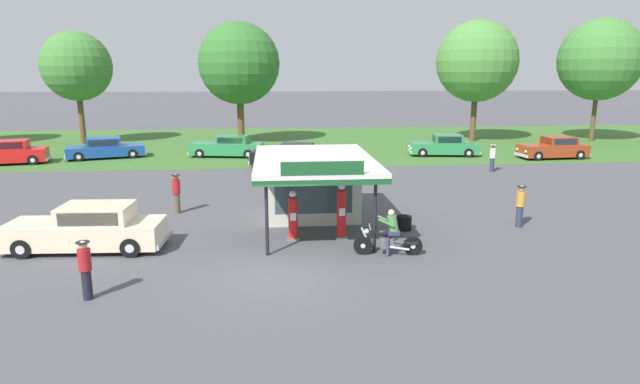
# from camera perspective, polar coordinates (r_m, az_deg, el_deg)

# --- Properties ---
(ground_plane) EXTENTS (300.00, 300.00, 0.00)m
(ground_plane) POSITION_cam_1_polar(r_m,az_deg,el_deg) (16.69, -4.29, -8.44)
(ground_plane) COLOR #4C4C51
(grass_verge_strip) EXTENTS (120.00, 24.00, 0.01)m
(grass_verge_strip) POSITION_cam_1_polar(r_m,az_deg,el_deg) (45.95, -4.96, 5.25)
(grass_verge_strip) COLOR #3D6B2D
(grass_verge_strip) RESTS_ON ground
(service_station_kiosk) EXTENTS (4.54, 7.21, 3.23)m
(service_station_kiosk) POSITION_cam_1_polar(r_m,az_deg,el_deg) (21.99, -0.93, 1.29)
(service_station_kiosk) COLOR beige
(service_station_kiosk) RESTS_ON ground
(gas_pump_nearside) EXTENTS (0.44, 0.44, 1.85)m
(gas_pump_nearside) POSITION_cam_1_polar(r_m,az_deg,el_deg) (19.37, -2.93, -2.75)
(gas_pump_nearside) COLOR slate
(gas_pump_nearside) RESTS_ON ground
(gas_pump_offside) EXTENTS (0.44, 0.44, 2.10)m
(gas_pump_offside) POSITION_cam_1_polar(r_m,az_deg,el_deg) (19.48, 2.32, -2.28)
(gas_pump_offside) COLOR slate
(gas_pump_offside) RESTS_ON ground
(motorcycle_with_rider) EXTENTS (2.31, 0.70, 1.58)m
(motorcycle_with_rider) POSITION_cam_1_polar(r_m,az_deg,el_deg) (17.97, 7.46, -4.73)
(motorcycle_with_rider) COLOR black
(motorcycle_with_rider) RESTS_ON ground
(featured_classic_sedan) EXTENTS (5.50, 2.12, 1.60)m
(featured_classic_sedan) POSITION_cam_1_polar(r_m,az_deg,el_deg) (20.00, -23.69, -3.69)
(featured_classic_sedan) COLOR beige
(featured_classic_sedan) RESTS_ON ground
(parked_car_back_row_far_right) EXTENTS (5.11, 2.81, 1.59)m
(parked_car_back_row_far_right) POSITION_cam_1_polar(r_m,az_deg,el_deg) (40.91, -30.43, 3.61)
(parked_car_back_row_far_right) COLOR red
(parked_car_back_row_far_right) RESTS_ON ground
(parked_car_back_row_far_left) EXTENTS (5.57, 2.75, 1.53)m
(parked_car_back_row_far_left) POSITION_cam_1_polar(r_m,az_deg,el_deg) (39.01, -9.86, 4.80)
(parked_car_back_row_far_left) COLOR #2D844C
(parked_car_back_row_far_left) RESTS_ON ground
(parked_car_back_row_centre) EXTENTS (5.18, 2.47, 1.55)m
(parked_car_back_row_centre) POSITION_cam_1_polar(r_m,az_deg,el_deg) (39.97, 13.22, 4.83)
(parked_car_back_row_centre) COLOR #2D844C
(parked_car_back_row_centre) RESTS_ON ground
(parked_car_back_row_centre_right) EXTENTS (5.62, 3.28, 1.46)m
(parked_car_back_row_centre_right) POSITION_cam_1_polar(r_m,az_deg,el_deg) (40.69, -22.08, 4.32)
(parked_car_back_row_centre_right) COLOR #19479E
(parked_car_back_row_centre_right) RESTS_ON ground
(parked_car_back_row_centre_left) EXTENTS (4.97, 2.14, 1.55)m
(parked_car_back_row_centre_left) POSITION_cam_1_polar(r_m,az_deg,el_deg) (41.16, 23.81, 4.31)
(parked_car_back_row_centre_left) COLOR #993819
(parked_car_back_row_centre_left) RESTS_ON ground
(parked_car_back_row_left) EXTENTS (5.37, 3.01, 1.50)m
(parked_car_back_row_left) POSITION_cam_1_polar(r_m,az_deg,el_deg) (34.42, -3.12, 3.89)
(parked_car_back_row_left) COLOR black
(parked_car_back_row_left) RESTS_ON ground
(bystander_strolling_foreground) EXTENTS (0.38, 0.38, 1.73)m
(bystander_strolling_foreground) POSITION_cam_1_polar(r_m,az_deg,el_deg) (23.79, -15.17, -0.02)
(bystander_strolling_foreground) COLOR brown
(bystander_strolling_foreground) RESTS_ON ground
(bystander_chatting_near_pumps) EXTENTS (0.37, 0.37, 1.68)m
(bystander_chatting_near_pumps) POSITION_cam_1_polar(r_m,az_deg,el_deg) (22.37, 20.72, -1.30)
(bystander_chatting_near_pumps) COLOR #2D3351
(bystander_chatting_near_pumps) RESTS_ON ground
(bystander_admiring_sedan) EXTENTS (0.36, 0.36, 1.66)m
(bystander_admiring_sedan) POSITION_cam_1_polar(r_m,az_deg,el_deg) (15.70, -23.90, -7.51)
(bystander_admiring_sedan) COLOR black
(bystander_admiring_sedan) RESTS_ON ground
(bystander_standing_back_lot) EXTENTS (0.37, 0.37, 1.70)m
(bystander_standing_back_lot) POSITION_cam_1_polar(r_m,az_deg,el_deg) (34.18, 18.05, 3.58)
(bystander_standing_back_lot) COLOR #2D3351
(bystander_standing_back_lot) RESTS_ON ground
(tree_oak_right) EXTENTS (5.68, 5.68, 9.29)m
(tree_oak_right) POSITION_cam_1_polar(r_m,az_deg,el_deg) (49.30, -24.75, 12.01)
(tree_oak_right) COLOR brown
(tree_oak_right) RESTS_ON ground
(tree_oak_centre) EXTENTS (6.77, 6.77, 10.07)m
(tree_oak_centre) POSITION_cam_1_polar(r_m,az_deg,el_deg) (45.80, -8.50, 13.36)
(tree_oak_centre) COLOR brown
(tree_oak_centre) RESTS_ON ground
(tree_oak_left) EXTENTS (6.93, 6.93, 10.34)m
(tree_oak_left) POSITION_cam_1_polar(r_m,az_deg,el_deg) (48.82, 16.52, 13.30)
(tree_oak_left) COLOR brown
(tree_oak_left) RESTS_ON ground
(tree_oak_far_right) EXTENTS (6.96, 6.96, 10.49)m
(tree_oak_far_right) POSITION_cam_1_polar(r_m,az_deg,el_deg) (52.78, 27.76, 12.33)
(tree_oak_far_right) COLOR brown
(tree_oak_far_right) RESTS_ON ground
(spare_tire_stack) EXTENTS (0.60, 0.60, 0.54)m
(spare_tire_stack) POSITION_cam_1_polar(r_m,az_deg,el_deg) (20.98, 8.99, -3.30)
(spare_tire_stack) COLOR black
(spare_tire_stack) RESTS_ON ground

